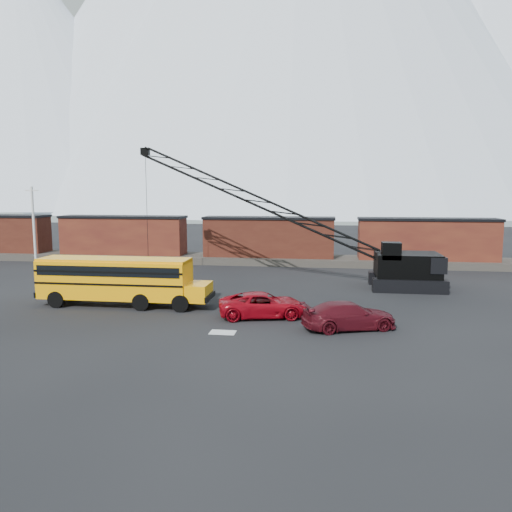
% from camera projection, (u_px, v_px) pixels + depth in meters
% --- Properties ---
extents(ground, '(160.00, 160.00, 0.00)m').
position_uv_depth(ground, '(228.00, 314.00, 31.01)').
color(ground, black).
rests_on(ground, ground).
extents(mountain_ridge, '(800.00, 340.00, 240.00)m').
position_uv_depth(mountain_ridge, '(330.00, 45.00, 295.43)').
color(mountain_ridge, white).
rests_on(mountain_ridge, ground).
extents(gravel_berm, '(120.00, 5.00, 0.70)m').
position_uv_depth(gravel_berm, '(269.00, 260.00, 52.56)').
color(gravel_berm, '#4C453E').
rests_on(gravel_berm, ground).
extents(boxcar_west_near, '(13.70, 3.10, 4.17)m').
position_uv_depth(boxcar_west_near, '(123.00, 235.00, 54.46)').
color(boxcar_west_near, '#471814').
rests_on(boxcar_west_near, gravel_berm).
extents(boxcar_mid, '(13.70, 3.10, 4.17)m').
position_uv_depth(boxcar_mid, '(269.00, 237.00, 52.24)').
color(boxcar_mid, '#4B2015').
rests_on(boxcar_mid, gravel_berm).
extents(boxcar_east_near, '(13.70, 3.10, 4.17)m').
position_uv_depth(boxcar_east_near, '(427.00, 239.00, 50.01)').
color(boxcar_east_near, '#471814').
rests_on(boxcar_east_near, gravel_berm).
extents(utility_pole, '(1.40, 0.24, 8.00)m').
position_uv_depth(utility_pole, '(34.00, 224.00, 51.46)').
color(utility_pole, silver).
rests_on(utility_pole, ground).
extents(snow_patch, '(1.40, 0.90, 0.02)m').
position_uv_depth(snow_patch, '(223.00, 332.00, 27.02)').
color(snow_patch, silver).
rests_on(snow_patch, ground).
extents(school_bus, '(11.65, 2.65, 3.19)m').
position_uv_depth(school_bus, '(120.00, 279.00, 33.06)').
color(school_bus, '#FFA205').
rests_on(school_bus, ground).
extents(red_pickup, '(5.83, 3.65, 1.50)m').
position_uv_depth(red_pickup, '(263.00, 305.00, 30.24)').
color(red_pickup, '#9F0714').
rests_on(red_pickup, ground).
extents(maroon_suv, '(5.66, 3.77, 1.52)m').
position_uv_depth(maroon_suv, '(349.00, 316.00, 27.63)').
color(maroon_suv, '#4E0E16').
rests_on(maroon_suv, ground).
extents(crawler_crane, '(24.80, 4.20, 11.38)m').
position_uv_depth(crawler_crane, '(273.00, 208.00, 40.46)').
color(crawler_crane, black).
rests_on(crawler_crane, ground).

